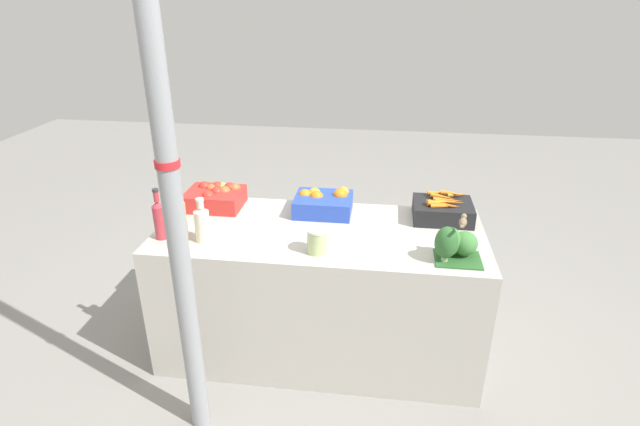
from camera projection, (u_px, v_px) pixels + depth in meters
The scene contains 12 objects.
ground_plane at pixel (320, 344), 3.01m from camera, with size 10.00×10.00×0.00m, color gray.
market_table at pixel (320, 290), 2.85m from camera, with size 1.76×0.78×0.77m, color #B7B2A8.
support_pole at pixel (170, 181), 1.95m from camera, with size 0.10×0.10×2.55m.
apple_crate at pixel (216, 196), 2.96m from camera, with size 0.32×0.27×0.14m.
orange_crate at pixel (324, 202), 2.88m from camera, with size 0.32×0.27×0.14m.
carrot_crate at pixel (443, 210), 2.80m from camera, with size 0.32×0.27×0.14m.
broccoli_pile at pixel (454, 244), 2.37m from camera, with size 0.23×0.19×0.18m.
juice_bottle_ruby at pixel (159, 218), 2.56m from camera, with size 0.06×0.06×0.28m.
juice_bottle_golden at pixel (179, 218), 2.54m from camera, with size 0.08×0.08×0.29m.
juice_bottle_cloudy at pixel (202, 223), 2.54m from camera, with size 0.08×0.08×0.24m.
pickle_jar at pixel (317, 241), 2.44m from camera, with size 0.10×0.10×0.13m.
sparrow_bird at pixel (463, 222), 2.30m from camera, with size 0.05×0.14×0.05m.
Camera 1 is at (0.32, -2.39, 1.97)m, focal length 28.00 mm.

